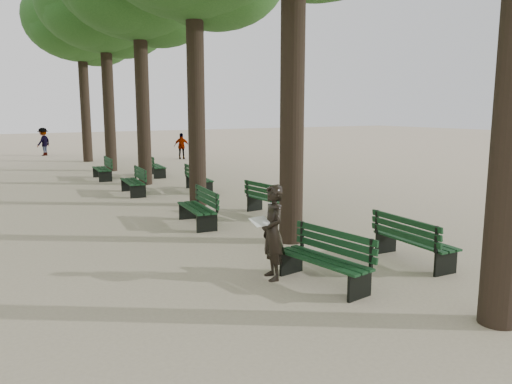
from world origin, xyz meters
TOP-DOWN VIEW (x-y plane):
  - ground at (0.00, 0.00)m, footprint 120.00×120.00m
  - tree_central_4 at (1.50, 18.00)m, footprint 6.00×6.00m
  - tree_central_5 at (1.50, 23.00)m, footprint 6.00×6.00m
  - bench_left_0 at (0.37, 0.42)m, footprint 0.81×1.86m
  - bench_left_1 at (0.37, 5.54)m, footprint 0.78×1.86m
  - bench_left_2 at (0.37, 10.93)m, footprint 0.74×1.85m
  - bench_left_3 at (0.37, 15.21)m, footprint 0.71×1.84m
  - bench_right_0 at (2.63, 0.50)m, footprint 0.69×1.83m
  - bench_right_1 at (2.63, 5.58)m, footprint 0.74×1.85m
  - bench_right_2 at (2.63, 10.43)m, footprint 0.80×1.86m
  - bench_right_3 at (2.63, 15.02)m, footprint 0.77×1.85m
  - man_with_map at (-0.17, 1.14)m, footprint 0.67×0.72m
  - pedestrian_b at (-0.09, 28.12)m, footprint 1.03×1.07m
  - pedestrian_c at (6.55, 21.53)m, footprint 0.94×0.68m

SIDE VIEW (x-z plane):
  - ground at x=0.00m, z-range 0.00..0.00m
  - bench_left_0 at x=0.37m, z-range -0.19..0.73m
  - bench_left_1 at x=0.37m, z-range -0.19..0.73m
  - bench_left_2 at x=0.37m, z-range -0.19..0.73m
  - bench_left_3 at x=0.37m, z-range -0.19..0.73m
  - bench_right_0 at x=2.63m, z-range -0.19..0.73m
  - bench_right_1 at x=2.63m, z-range -0.19..0.73m
  - bench_right_2 at x=2.63m, z-range -0.19..0.73m
  - bench_right_3 at x=2.63m, z-range -0.19..0.73m
  - pedestrian_c at x=6.55m, z-range 0.00..1.53m
  - man_with_map at x=-0.17m, z-range 0.00..1.66m
  - pedestrian_b at x=-0.09m, z-range 0.00..1.76m
  - tree_central_4 at x=1.50m, z-range 2.68..12.63m
  - tree_central_5 at x=1.50m, z-range 2.68..12.63m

